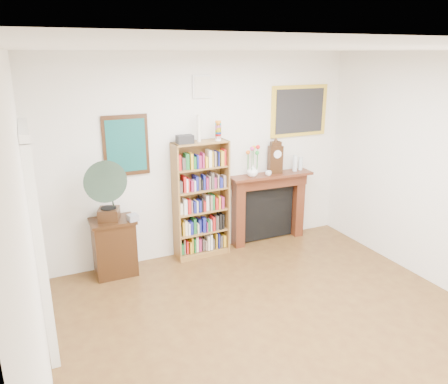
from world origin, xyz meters
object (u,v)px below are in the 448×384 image
at_px(bookshelf, 201,194).
at_px(cd_stack, 133,218).
at_px(bottle_left, 295,163).
at_px(flower_vase, 252,171).
at_px(bottle_right, 301,163).
at_px(side_cabinet, 115,247).
at_px(fireplace, 268,201).
at_px(gramophone, 109,188).
at_px(mantel_clock, 275,158).
at_px(teacup, 268,173).

relative_size(bookshelf, cd_stack, 15.80).
bearing_deg(bottle_left, flower_vase, -179.19).
xyz_separation_m(cd_stack, flower_vase, (1.81, 0.21, 0.36)).
bearing_deg(bottle_right, side_cabinet, -178.11).
bearing_deg(fireplace, bookshelf, -174.08).
relative_size(cd_stack, bottle_right, 0.60).
bearing_deg(bookshelf, gramophone, -173.45).
relative_size(cd_stack, mantel_clock, 0.25).
bearing_deg(mantel_clock, side_cabinet, -170.33).
bearing_deg(bottle_right, fireplace, 176.46).
bearing_deg(side_cabinet, gramophone, -103.46).
bearing_deg(fireplace, cd_stack, -170.07).
bearing_deg(teacup, flower_vase, 165.09).
bearing_deg(cd_stack, bottle_left, 4.89).
bearing_deg(flower_vase, bottle_right, 1.80).
distance_m(bookshelf, side_cabinet, 1.35).
height_order(side_cabinet, fireplace, fireplace).
xyz_separation_m(side_cabinet, bottle_right, (2.88, 0.10, 0.79)).
xyz_separation_m(flower_vase, bottle_left, (0.73, 0.01, 0.03)).
bearing_deg(fireplace, flower_vase, -166.65).
relative_size(bookshelf, mantel_clock, 4.01).
bearing_deg(bottle_left, bottle_right, 8.26).
bearing_deg(cd_stack, gramophone, 178.42).
height_order(cd_stack, teacup, teacup).
distance_m(side_cabinet, flower_vase, 2.18).
distance_m(gramophone, flower_vase, 2.08).
relative_size(side_cabinet, fireplace, 0.59).
bearing_deg(bottle_left, bookshelf, -179.54).
xyz_separation_m(mantel_clock, flower_vase, (-0.39, -0.03, -0.14)).
distance_m(bottle_left, bottle_right, 0.11).
height_order(teacup, bottle_right, bottle_right).
bearing_deg(bottle_right, teacup, -171.83).
xyz_separation_m(cd_stack, teacup, (2.04, 0.15, 0.31)).
distance_m(mantel_clock, teacup, 0.27).
bearing_deg(bookshelf, side_cabinet, -179.20).
height_order(flower_vase, bottle_left, bottle_left).
distance_m(cd_stack, flower_vase, 1.85).
distance_m(bookshelf, teacup, 1.05).
distance_m(side_cabinet, mantel_clock, 2.60).
distance_m(gramophone, cd_stack, 0.50).
height_order(flower_vase, teacup, flower_vase).
bearing_deg(mantel_clock, bottle_right, 6.76).
bearing_deg(mantel_clock, teacup, -143.25).
xyz_separation_m(bookshelf, teacup, (1.03, -0.06, 0.19)).
xyz_separation_m(flower_vase, teacup, (0.23, -0.06, -0.05)).
relative_size(side_cabinet, bottle_right, 3.80).
relative_size(gramophone, bottle_left, 3.43).
xyz_separation_m(fireplace, mantel_clock, (0.08, -0.03, 0.67)).
xyz_separation_m(gramophone, flower_vase, (2.07, 0.20, -0.07)).
xyz_separation_m(bookshelf, cd_stack, (-1.01, -0.20, -0.12)).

